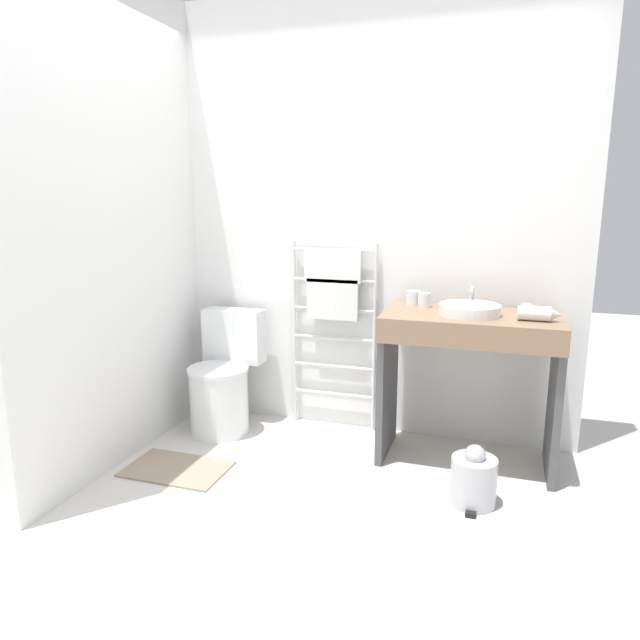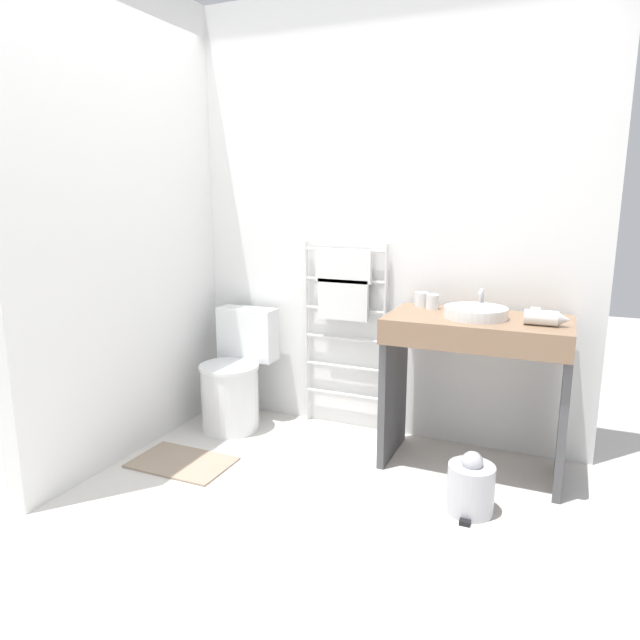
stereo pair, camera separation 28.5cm
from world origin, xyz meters
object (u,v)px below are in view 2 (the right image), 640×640
sink_basin (476,312)px  hair_dryer (544,317)px  toilet (235,380)px  trash_bin (471,487)px  towel_radiator (344,299)px  cup_near_edge (432,302)px  cup_near_wall (422,299)px

sink_basin → hair_dryer: size_ratio=1.54×
hair_dryer → toilet: bearing=178.4°
sink_basin → trash_bin: bearing=-78.8°
toilet → towel_radiator: towel_radiator is taller
toilet → cup_near_edge: bearing=6.3°
cup_near_wall → hair_dryer: cup_near_wall is taller
trash_bin → cup_near_edge: bearing=120.4°
towel_radiator → cup_near_wall: (0.52, -0.08, 0.05)m
toilet → towel_radiator: size_ratio=0.64×
toilet → sink_basin: bearing=-0.4°
cup_near_edge → toilet: bearing=-173.7°
hair_dryer → towel_radiator: bearing=165.2°
toilet → cup_near_edge: size_ratio=9.32×
towel_radiator → hair_dryer: 1.24m
toilet → cup_near_wall: size_ratio=9.28×
sink_basin → cup_near_edge: bearing=150.5°
towel_radiator → hair_dryer: bearing=-14.8°
towel_radiator → sink_basin: bearing=-17.8°
sink_basin → cup_near_edge: size_ratio=3.97×
hair_dryer → trash_bin: bearing=-121.3°
toilet → cup_near_wall: bearing=9.0°
cup_near_wall → trash_bin: 1.10m
towel_radiator → hair_dryer: towel_radiator is taller
cup_near_wall → trash_bin: size_ratio=0.27×
towel_radiator → sink_basin: 0.90m
toilet → towel_radiator: bearing=21.8°
toilet → trash_bin: size_ratio=2.50×
toilet → towel_radiator: 0.90m
towel_radiator → cup_near_edge: (0.59, -0.12, 0.05)m
cup_near_wall → trash_bin: cup_near_wall is taller
cup_near_wall → hair_dryer: (0.68, -0.24, -0.00)m
toilet → hair_dryer: hair_dryer is taller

